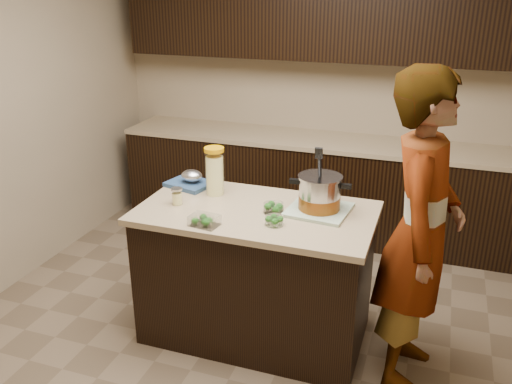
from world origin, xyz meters
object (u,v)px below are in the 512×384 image
island (256,273)px  person (420,234)px  stock_pot (320,195)px  lemonade_pitcher (215,173)px

island → person: size_ratio=0.79×
stock_pot → lemonade_pitcher: (-0.72, 0.06, 0.04)m
stock_pot → person: 0.64m
lemonade_pitcher → person: (1.32, -0.22, -0.13)m
stock_pot → person: (0.61, -0.17, -0.09)m
lemonade_pitcher → person: person is taller
island → lemonade_pitcher: bearing=154.3°
island → lemonade_pitcher: 0.71m
island → stock_pot: 0.68m
island → person: bearing=-3.4°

